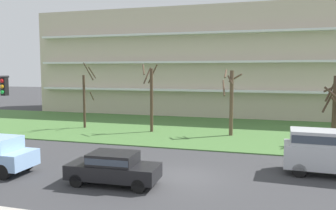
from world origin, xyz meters
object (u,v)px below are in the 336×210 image
at_px(sedan_black_near_left, 113,167).
at_px(tree_right, 335,104).
at_px(tree_center, 231,100).
at_px(tree_left, 151,96).
at_px(tree_far_left, 85,98).

bearing_deg(sedan_black_near_left, tree_right, 46.19).
height_order(tree_center, sedan_black_near_left, tree_center).
xyz_separation_m(tree_left, sedan_black_near_left, (2.79, -13.68, -2.32)).
distance_m(tree_left, tree_center, 6.94).
bearing_deg(tree_left, tree_center, 1.65).
xyz_separation_m(tree_far_left, tree_center, (13.54, -0.04, 0.12)).
xyz_separation_m(tree_right, sedan_black_near_left, (-11.89, -13.26, -2.08)).
bearing_deg(tree_center, tree_right, -4.54).
relative_size(tree_left, tree_right, 0.99).
bearing_deg(sedan_black_near_left, tree_center, 71.47).
xyz_separation_m(tree_left, tree_right, (14.68, -0.42, -0.24)).
bearing_deg(tree_right, tree_center, 175.46).
relative_size(tree_far_left, tree_right, 1.02).
height_order(tree_far_left, sedan_black_near_left, tree_far_left).
height_order(tree_far_left, tree_right, tree_far_left).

